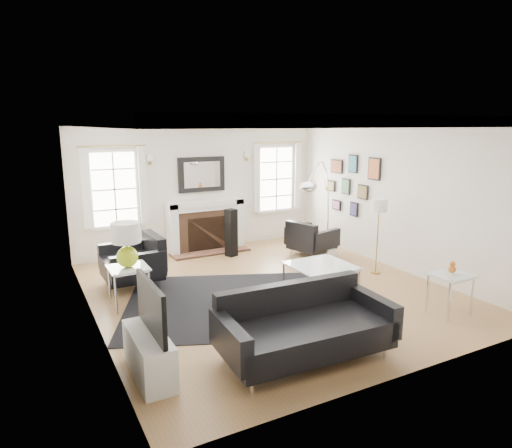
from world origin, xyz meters
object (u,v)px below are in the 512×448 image
armchair_left (136,262)px  armchair_right (310,239)px  coffee_table (321,267)px  arc_floor_lamp (319,209)px  fireplace (206,226)px  gourd_lamp (126,242)px  sofa (303,327)px

armchair_left → armchair_right: size_ratio=1.00×
coffee_table → arc_floor_lamp: 1.46m
armchair_left → coffee_table: (2.66, -1.70, 0.01)m
fireplace → coffee_table: 3.28m
gourd_lamp → coffee_table: bearing=-14.2°
arc_floor_lamp → coffee_table: bearing=-123.1°
coffee_table → gourd_lamp: bearing=165.8°
gourd_lamp → arc_floor_lamp: bearing=4.7°
sofa → gourd_lamp: 2.96m
fireplace → sofa: 4.96m
sofa → armchair_right: size_ratio=1.97×
gourd_lamp → sofa: bearing=-59.1°
armchair_right → arc_floor_lamp: (-0.35, -0.77, 0.80)m
sofa → arc_floor_lamp: 3.62m
armchair_left → gourd_lamp: (-0.32, -0.95, 0.63)m
sofa → armchair_left: size_ratio=1.96×
sofa → armchair_right: (2.53, 3.55, -0.03)m
armchair_left → coffee_table: size_ratio=1.10×
armchair_left → coffee_table: 3.16m
gourd_lamp → arc_floor_lamp: size_ratio=0.32×
armchair_left → coffee_table: armchair_left is taller
fireplace → gourd_lamp: gourd_lamp is taller
fireplace → coffee_table: (0.78, -3.18, -0.14)m
armchair_left → gourd_lamp: 1.18m
fireplace → coffee_table: bearing=-76.2°
armchair_right → gourd_lamp: 4.21m
armchair_right → armchair_left: bearing=-178.1°
fireplace → sofa: (-0.72, -4.90, -0.18)m
armchair_left → arc_floor_lamp: bearing=-11.0°
fireplace → arc_floor_lamp: bearing=-55.4°
fireplace → armchair_right: 2.27m
armchair_left → arc_floor_lamp: (3.34, -0.65, 0.75)m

